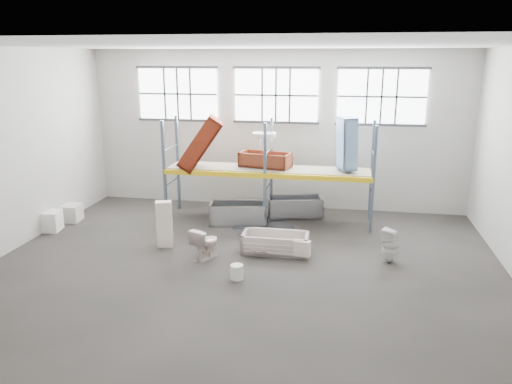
% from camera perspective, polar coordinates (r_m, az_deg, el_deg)
% --- Properties ---
extents(floor, '(12.00, 10.00, 0.10)m').
position_cam_1_polar(floor, '(11.82, -1.33, -8.70)').
color(floor, '#443F3A').
rests_on(floor, ground).
extents(ceiling, '(12.00, 10.00, 0.10)m').
position_cam_1_polar(ceiling, '(10.81, -1.51, 16.85)').
color(ceiling, silver).
rests_on(ceiling, ground).
extents(wall_back, '(12.00, 0.10, 5.00)m').
position_cam_1_polar(wall_back, '(15.94, 2.34, 7.14)').
color(wall_back, '#B4B1A7').
rests_on(wall_back, ground).
extents(wall_front, '(12.00, 0.10, 5.00)m').
position_cam_1_polar(wall_front, '(6.37, -10.82, -5.76)').
color(wall_front, '#AEAAA1').
rests_on(wall_front, ground).
extents(wall_left, '(0.10, 10.00, 5.00)m').
position_cam_1_polar(wall_left, '(13.61, -27.27, 4.05)').
color(wall_left, '#A8A59C').
rests_on(wall_left, ground).
extents(window_left, '(2.60, 0.04, 1.60)m').
position_cam_1_polar(window_left, '(16.47, -8.98, 11.09)').
color(window_left, white).
rests_on(window_left, wall_back).
extents(window_mid, '(2.60, 0.04, 1.60)m').
position_cam_1_polar(window_mid, '(15.71, 2.32, 11.06)').
color(window_mid, white).
rests_on(window_mid, wall_back).
extents(window_right, '(2.60, 0.04, 1.60)m').
position_cam_1_polar(window_right, '(15.58, 14.25, 10.58)').
color(window_right, white).
rests_on(window_right, wall_back).
extents(rack_upright_la, '(0.08, 0.08, 3.00)m').
position_cam_1_polar(rack_upright_la, '(14.81, -10.50, 2.34)').
color(rack_upright_la, slate).
rests_on(rack_upright_la, floor).
extents(rack_upright_lb, '(0.08, 0.08, 3.00)m').
position_cam_1_polar(rack_upright_lb, '(15.91, -8.98, 3.30)').
color(rack_upright_lb, slate).
rests_on(rack_upright_lb, floor).
extents(rack_upright_ma, '(0.08, 0.08, 3.00)m').
position_cam_1_polar(rack_upright_ma, '(14.04, 1.04, 1.88)').
color(rack_upright_ma, slate).
rests_on(rack_upright_ma, floor).
extents(rack_upright_mb, '(0.08, 0.08, 3.00)m').
position_cam_1_polar(rack_upright_mb, '(15.19, 1.78, 2.91)').
color(rack_upright_mb, slate).
rests_on(rack_upright_mb, floor).
extents(rack_upright_ra, '(0.08, 0.08, 3.00)m').
position_cam_1_polar(rack_upright_ra, '(13.88, 13.35, 1.30)').
color(rack_upright_ra, slate).
rests_on(rack_upright_ra, floor).
extents(rack_upright_rb, '(0.08, 0.08, 3.00)m').
position_cam_1_polar(rack_upright_rb, '(15.05, 13.16, 2.39)').
color(rack_upright_rb, slate).
rests_on(rack_upright_rb, floor).
extents(rack_beam_front, '(6.00, 0.10, 0.14)m').
position_cam_1_polar(rack_beam_front, '(14.04, 1.04, 1.88)').
color(rack_beam_front, yellow).
rests_on(rack_beam_front, floor).
extents(rack_beam_back, '(6.00, 0.10, 0.14)m').
position_cam_1_polar(rack_beam_back, '(15.19, 1.78, 2.91)').
color(rack_beam_back, yellow).
rests_on(rack_beam_back, floor).
extents(shelf_deck, '(5.90, 1.10, 0.03)m').
position_cam_1_polar(shelf_deck, '(14.59, 1.43, 2.72)').
color(shelf_deck, gray).
rests_on(shelf_deck, floor).
extents(wet_patch, '(1.80, 1.80, 0.00)m').
position_cam_1_polar(wet_patch, '(14.27, 0.88, -4.17)').
color(wet_patch, black).
rests_on(wet_patch, floor).
extents(bathtub_beige, '(1.66, 0.80, 0.49)m').
position_cam_1_polar(bathtub_beige, '(12.52, 2.24, -5.84)').
color(bathtub_beige, beige).
rests_on(bathtub_beige, floor).
extents(cistern_spare, '(0.44, 0.26, 0.39)m').
position_cam_1_polar(cistern_spare, '(12.11, 5.31, -6.47)').
color(cistern_spare, beige).
rests_on(cistern_spare, bathtub_beige).
extents(sink_in_tub, '(0.53, 0.53, 0.14)m').
position_cam_1_polar(sink_in_tub, '(12.24, 0.40, -6.77)').
color(sink_in_tub, '#C2ADA0').
rests_on(sink_in_tub, bathtub_beige).
extents(toilet_beige, '(0.71, 0.88, 0.79)m').
position_cam_1_polar(toilet_beige, '(12.15, -5.86, -5.84)').
color(toilet_beige, beige).
rests_on(toilet_beige, floor).
extents(cistern_tall, '(0.44, 0.35, 1.21)m').
position_cam_1_polar(cistern_tall, '(12.97, -10.50, -3.65)').
color(cistern_tall, '#F3DFC8').
rests_on(cistern_tall, floor).
extents(toilet_white, '(0.49, 0.49, 0.83)m').
position_cam_1_polar(toilet_white, '(12.28, 15.18, -5.95)').
color(toilet_white, silver).
rests_on(toilet_white, floor).
extents(steel_tub_left, '(1.78, 1.06, 0.61)m').
position_cam_1_polar(steel_tub_left, '(14.62, -2.04, -2.44)').
color(steel_tub_left, '#B4B8BD').
rests_on(steel_tub_left, floor).
extents(steel_tub_right, '(1.79, 1.14, 0.61)m').
position_cam_1_polar(steel_tub_right, '(15.28, 4.44, -1.69)').
color(steel_tub_right, '#ADB0B6').
rests_on(steel_tub_right, floor).
extents(rust_tub_flat, '(1.61, 1.01, 0.42)m').
position_cam_1_polar(rust_tub_flat, '(14.68, 1.09, 3.75)').
color(rust_tub_flat, maroon).
rests_on(rust_tub_flat, shelf_deck).
extents(rust_tub_tilted, '(1.52, 1.07, 1.69)m').
position_cam_1_polar(rust_tub_tilted, '(14.69, -6.40, 5.56)').
color(rust_tub_tilted, maroon).
rests_on(rust_tub_tilted, shelf_deck).
extents(sink_on_shelf, '(0.69, 0.54, 0.61)m').
position_cam_1_polar(sink_on_shelf, '(14.40, 0.94, 4.65)').
color(sink_on_shelf, silver).
rests_on(sink_on_shelf, rust_tub_flat).
extents(blue_tub_upright, '(0.67, 0.81, 1.49)m').
position_cam_1_polar(blue_tub_upright, '(14.26, 10.39, 5.51)').
color(blue_tub_upright, '#7497C5').
rests_on(blue_tub_upright, shelf_deck).
extents(bucket, '(0.37, 0.37, 0.33)m').
position_cam_1_polar(bucket, '(11.09, -2.22, -9.18)').
color(bucket, silver).
rests_on(bucket, floor).
extents(carton_near, '(0.74, 0.67, 0.56)m').
position_cam_1_polar(carton_near, '(15.19, -22.79, -3.08)').
color(carton_near, white).
rests_on(carton_near, floor).
extents(carton_far, '(0.67, 0.67, 0.50)m').
position_cam_1_polar(carton_far, '(15.83, -20.61, -2.25)').
color(carton_far, beige).
rests_on(carton_far, floor).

